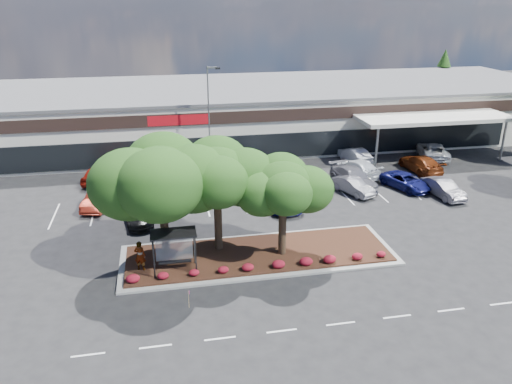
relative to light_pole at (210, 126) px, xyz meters
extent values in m
plane|color=black|center=(3.11, -21.98, -4.50)|extent=(160.00, 160.00, 0.00)
cube|color=silver|center=(3.11, 12.02, -1.50)|extent=(80.00, 20.00, 6.00)
cube|color=#545457|center=(3.11, 12.02, 1.60)|extent=(80.40, 20.40, 0.30)
cube|color=black|center=(3.11, 1.97, 0.30)|extent=(80.00, 0.25, 1.20)
cube|color=black|center=(3.11, 1.97, -2.90)|extent=(60.00, 0.18, 2.60)
cube|color=#B40C16|center=(-2.89, 1.90, 0.30)|extent=(6.00, 0.12, 1.00)
cube|color=silver|center=(23.11, -0.48, -0.10)|extent=(16.00, 5.00, 0.40)
cylinder|color=slate|center=(16.11, -2.48, -2.40)|extent=(0.24, 0.24, 4.20)
cylinder|color=slate|center=(30.11, -2.48, -2.40)|extent=(0.24, 0.24, 4.20)
cube|color=gray|center=(1.11, -17.98, -4.43)|extent=(18.00, 6.00, 0.15)
cube|color=#3C2417|center=(1.11, -17.98, -4.30)|extent=(17.20, 5.20, 0.12)
cube|color=silver|center=(-8.89, -25.98, -4.49)|extent=(1.60, 0.12, 0.01)
cube|color=silver|center=(-5.69, -25.98, -4.49)|extent=(1.60, 0.12, 0.01)
cube|color=silver|center=(-2.49, -25.98, -4.49)|extent=(1.60, 0.12, 0.01)
cube|color=silver|center=(0.71, -25.98, -4.49)|extent=(1.60, 0.12, 0.01)
cube|color=silver|center=(3.91, -25.98, -4.49)|extent=(1.60, 0.12, 0.01)
cube|color=silver|center=(7.11, -25.98, -4.49)|extent=(1.60, 0.12, 0.01)
cube|color=silver|center=(10.31, -25.98, -4.49)|extent=(1.60, 0.12, 0.01)
cube|color=silver|center=(13.51, -25.98, -4.49)|extent=(1.60, 0.12, 0.01)
cube|color=silver|center=(-13.39, -8.48, -4.49)|extent=(0.12, 5.00, 0.01)
cube|color=silver|center=(-10.39, -8.48, -4.49)|extent=(0.12, 5.00, 0.01)
cube|color=silver|center=(-7.39, -8.48, -4.49)|extent=(0.12, 5.00, 0.01)
cube|color=silver|center=(-4.39, -8.48, -4.49)|extent=(0.12, 5.00, 0.01)
cube|color=silver|center=(-1.39, -8.48, -4.49)|extent=(0.12, 5.00, 0.01)
cube|color=silver|center=(1.61, -8.48, -4.49)|extent=(0.12, 5.00, 0.01)
cube|color=silver|center=(4.61, -8.48, -4.49)|extent=(0.12, 5.00, 0.01)
cube|color=silver|center=(7.61, -8.48, -4.49)|extent=(0.12, 5.00, 0.01)
cube|color=silver|center=(10.61, -8.48, -4.49)|extent=(0.12, 5.00, 0.01)
cube|color=silver|center=(13.61, -8.48, -4.49)|extent=(0.12, 5.00, 0.01)
cube|color=silver|center=(16.61, -8.48, -4.49)|extent=(0.12, 5.00, 0.01)
cube|color=silver|center=(19.61, -8.48, -4.49)|extent=(0.12, 5.00, 0.01)
cylinder|color=black|center=(-5.64, -18.53, -2.99)|extent=(0.08, 0.08, 2.50)
cylinder|color=black|center=(-3.14, -18.53, -2.99)|extent=(0.08, 0.08, 2.50)
cylinder|color=black|center=(-5.64, -19.83, -2.99)|extent=(0.08, 0.08, 2.50)
cylinder|color=black|center=(-3.14, -19.83, -2.99)|extent=(0.08, 0.08, 2.50)
cube|color=black|center=(-4.39, -19.18, -1.70)|extent=(2.75, 1.55, 0.10)
cube|color=silver|center=(-4.39, -18.53, -2.87)|extent=(2.30, 0.03, 2.00)
cube|color=black|center=(-4.39, -18.93, -3.79)|extent=(2.00, 0.35, 0.06)
cone|color=#163A12|center=(37.11, 22.02, 0.00)|extent=(3.96, 3.96, 9.00)
imported|color=#594C47|center=(-6.47, -18.70, -3.26)|extent=(0.83, 0.68, 1.95)
cube|color=gray|center=(-0.10, -0.01, -4.30)|extent=(0.50, 0.50, 0.40)
cylinder|color=slate|center=(-0.10, -0.01, 0.77)|extent=(0.14, 0.14, 9.74)
cube|color=slate|center=(0.34, 0.03, 5.48)|extent=(0.92, 0.30, 0.14)
cube|color=black|center=(0.84, 0.07, 5.41)|extent=(0.47, 0.34, 0.18)
cube|color=#9E8053|center=(-3.83, -22.98, -3.96)|extent=(0.03, 0.03, 1.07)
cube|color=#F741A4|center=(-3.78, -22.98, -3.51)|extent=(0.02, 0.14, 0.18)
imported|color=maroon|center=(-9.91, -7.18, -3.69)|extent=(2.95, 5.18, 1.61)
imported|color=black|center=(-6.85, -10.97, -3.83)|extent=(2.61, 4.89, 1.35)
imported|color=#154A1C|center=(-6.27, -8.72, -3.81)|extent=(2.11, 4.23, 1.38)
imported|color=navy|center=(4.47, -10.00, -3.73)|extent=(3.44, 5.88, 1.54)
imported|color=slate|center=(12.05, -6.85, -3.66)|extent=(3.27, 6.09, 1.68)
imported|color=#5E5D64|center=(11.41, -8.44, -3.81)|extent=(2.99, 4.44, 1.38)
imported|color=navy|center=(16.51, -8.22, -3.82)|extent=(3.84, 5.35, 1.35)
imported|color=#5D5B63|center=(18.74, -10.62, -3.76)|extent=(2.12, 4.68, 1.49)
imported|color=maroon|center=(-10.49, -1.16, -3.66)|extent=(3.42, 5.30, 1.68)
imported|color=silver|center=(-1.93, -0.69, -3.66)|extent=(3.75, 5.31, 1.68)
imported|color=silver|center=(0.32, 0.48, -3.66)|extent=(2.30, 5.03, 1.67)
imported|color=#134313|center=(0.44, -1.52, -3.70)|extent=(2.82, 5.72, 1.60)
imported|color=silver|center=(5.13, -1.96, -3.66)|extent=(2.40, 5.07, 1.68)
imported|color=silver|center=(13.53, -4.13, -3.71)|extent=(3.54, 5.81, 1.57)
imported|color=silver|center=(14.86, -0.10, -3.74)|extent=(2.36, 4.82, 1.52)
imported|color=#63260D|center=(20.09, -4.14, -3.71)|extent=(2.67, 5.64, 1.59)
imported|color=#ACB1B9|center=(23.50, -0.39, -3.68)|extent=(4.46, 6.47, 1.64)
camera|label=1|loc=(-4.68, -46.62, 11.58)|focal=35.00mm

